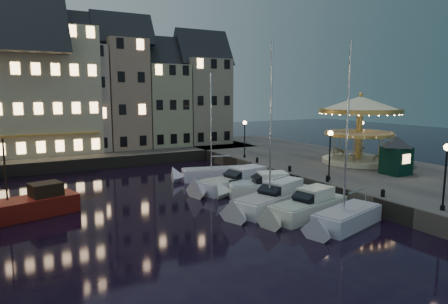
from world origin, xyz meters
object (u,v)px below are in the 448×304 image
bollard_a (383,193)px  ticket_kiosk (397,149)px  carousel (360,117)px  streetlamp_a (446,167)px  bollard_b (328,178)px  bollard_d (257,160)px  red_fishing_boat (27,207)px  bollard_c (290,168)px  motorboat_b (305,208)px  streetlamp_c (245,134)px  motorboat_a (343,220)px  streetlamp_d (361,134)px  motorboat_e (236,183)px  motorboat_d (259,188)px  motorboat_f (213,174)px  streetlamp_b (330,148)px  motorboat_c (273,200)px

bollard_a → ticket_kiosk: ticket_kiosk is taller
bollard_a → carousel: 14.98m
streetlamp_a → bollard_b: 9.82m
bollard_b → streetlamp_a: bearing=-86.4°
bollard_d → red_fishing_boat: (-22.01, -4.55, -0.91)m
bollard_c → bollard_d: bearing=90.0°
bollard_b → motorboat_b: (-5.17, -3.39, -0.96)m
streetlamp_a → streetlamp_c: (0.00, 23.50, 0.00)m
bollard_c → motorboat_a: motorboat_a is taller
streetlamp_a → bollard_a: (-0.60, 4.00, -2.41)m
red_fishing_boat → bollard_d: bearing=11.7°
streetlamp_d → bollard_a: streetlamp_d is taller
streetlamp_d → bollard_b: streetlamp_d is taller
streetlamp_d → motorboat_e: size_ratio=0.47×
streetlamp_d → motorboat_d: size_ratio=0.58×
streetlamp_c → bollard_a: bearing=-91.8°
streetlamp_a → carousel: carousel is taller
streetlamp_d → motorboat_e: (-17.23, -1.80, -3.37)m
motorboat_a → motorboat_f: bearing=92.4°
motorboat_a → bollard_d: bearing=74.9°
bollard_d → motorboat_b: bearing=-110.4°
bollard_d → motorboat_e: bearing=-138.0°
streetlamp_a → motorboat_d: bearing=112.5°
streetlamp_d → bollard_c: bearing=-168.1°
streetlamp_b → ticket_kiosk: streetlamp_b is taller
streetlamp_a → motorboat_f: 21.19m
streetlamp_c → motorboat_b: streetlamp_c is taller
streetlamp_d → carousel: (-2.67, -2.10, 2.10)m
bollard_b → red_fishing_boat: (-22.01, 5.95, -0.91)m
streetlamp_d → motorboat_a: motorboat_a is taller
streetlamp_c → bollard_b: bearing=-92.5°
streetlamp_a → bollard_d: 20.15m
bollard_d → carousel: bearing=-28.9°
motorboat_d → red_fishing_boat: size_ratio=0.98×
streetlamp_b → bollard_c: bearing=97.6°
streetlamp_c → streetlamp_b: bearing=-90.0°
motorboat_e → carousel: 15.55m
bollard_c → motorboat_e: (-5.33, 0.70, -0.96)m
streetlamp_a → motorboat_c: motorboat_c is taller
streetlamp_b → motorboat_a: (-5.12, -6.77, -3.48)m
streetlamp_c → streetlamp_a: bearing=-90.0°
streetlamp_d → bollard_a: size_ratio=7.32×
bollard_b → motorboat_e: (-5.33, 5.70, -0.96)m
bollard_d → motorboat_c: size_ratio=0.05×
streetlamp_a → motorboat_b: (-5.77, 6.11, -3.38)m
motorboat_d → ticket_kiosk: 13.04m
bollard_c → bollard_b: bearing=-90.0°
motorboat_a → bollard_b: bearing=54.2°
streetlamp_b → streetlamp_d: bearing=31.8°
streetlamp_c → bollard_d: bearing=-99.7°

